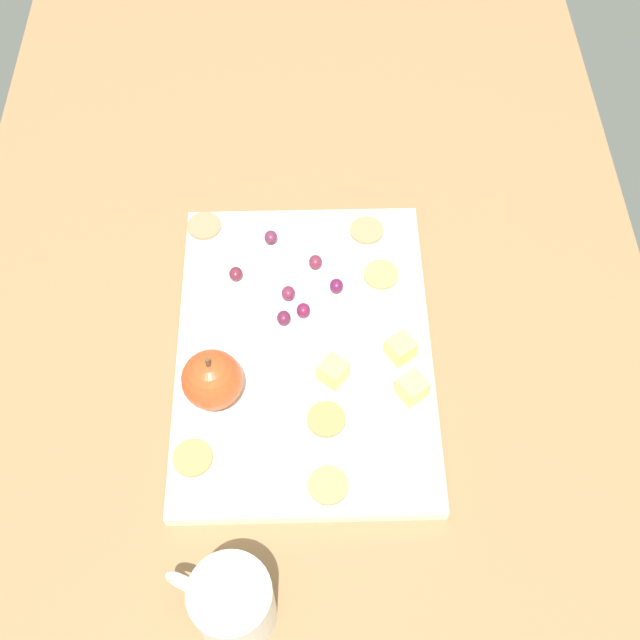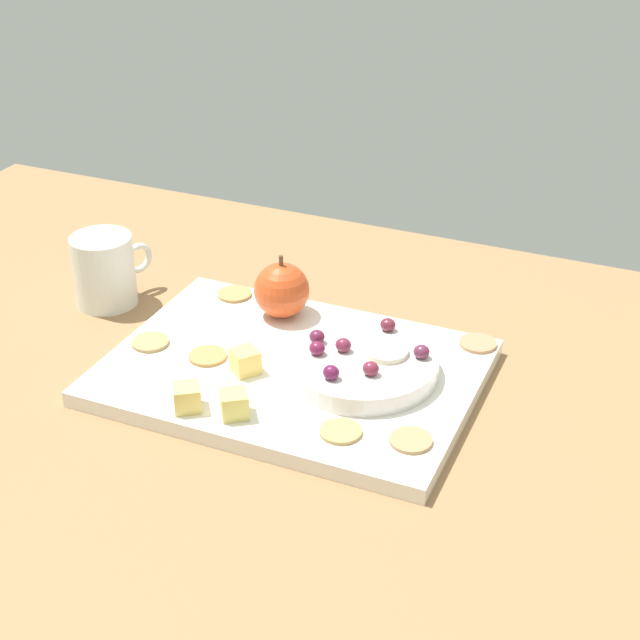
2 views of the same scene
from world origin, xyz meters
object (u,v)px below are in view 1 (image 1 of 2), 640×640
at_px(cracker_1, 328,485).
at_px(cracker_3, 326,419).
at_px(grape_1, 302,310).
at_px(apple_slice_0, 277,264).
at_px(serving_dish, 291,286).
at_px(cheese_cube_0, 401,345).
at_px(grape_3, 284,318).
at_px(grape_5, 271,237).
at_px(grape_2, 288,293).
at_px(grape_6, 315,262).
at_px(apple_whole, 212,380).
at_px(cracker_4, 381,275).
at_px(grape_0, 336,286).
at_px(platter, 302,350).
at_px(cheese_cube_2, 412,388).
at_px(grape_4, 236,274).
at_px(cracker_0, 204,226).
at_px(cup, 232,604).
at_px(cracker_5, 367,230).
at_px(cheese_cube_1, 333,371).
at_px(cracker_2, 193,458).

bearing_deg(cracker_1, cracker_3, 179.96).
height_order(grape_1, apple_slice_0, grape_1).
height_order(serving_dish, cheese_cube_0, cheese_cube_0).
xyz_separation_m(grape_3, grape_5, (-0.11, -0.02, -0.00)).
height_order(serving_dish, grape_1, grape_1).
distance_m(grape_2, grape_3, 0.03).
bearing_deg(cheese_cube_0, grape_6, -138.72).
relative_size(grape_2, apple_slice_0, 0.37).
distance_m(apple_whole, cracker_4, 0.25).
bearing_deg(grape_0, apple_slice_0, -117.02).
relative_size(cracker_1, apple_slice_0, 0.89).
relative_size(grape_0, grape_5, 1.00).
relative_size(platter, cheese_cube_2, 14.73).
relative_size(grape_4, grape_5, 1.00).
bearing_deg(cracker_0, cracker_3, 28.48).
height_order(cracker_0, cup, cup).
distance_m(cracker_0, grape_3, 0.19).
bearing_deg(grape_6, grape_3, -25.89).
bearing_deg(grape_1, grape_2, -146.44).
distance_m(apple_slice_0, cup, 0.38).
bearing_deg(cup, platter, 167.03).
xyz_separation_m(cracker_3, grape_1, (-0.12, -0.02, 0.03)).
relative_size(platter, grape_0, 22.77).
distance_m(grape_1, cup, 0.32).
distance_m(cracker_0, cracker_4, 0.23).
xyz_separation_m(apple_whole, cheese_cube_0, (-0.05, 0.20, -0.02)).
xyz_separation_m(cheese_cube_2, cracker_5, (-0.22, -0.04, -0.01)).
xyz_separation_m(platter, cheese_cube_0, (0.01, 0.11, 0.02)).
distance_m(serving_dish, apple_whole, 0.16).
relative_size(grape_2, grape_5, 1.00).
height_order(cracker_4, grape_3, grape_3).
distance_m(cheese_cube_0, apple_slice_0, 0.17).
relative_size(cheese_cube_1, grape_2, 1.55).
relative_size(cheese_cube_1, grape_3, 1.55).
relative_size(cracker_2, grape_2, 2.42).
xyz_separation_m(grape_6, apple_slice_0, (-0.00, -0.05, -0.00)).
distance_m(cracker_5, apple_slice_0, 0.13).
bearing_deg(grape_4, cheese_cube_0, 63.83).
relative_size(cracker_3, cracker_5, 1.00).
height_order(cracker_0, grape_1, grape_1).
bearing_deg(grape_0, cracker_4, 121.32).
height_order(cracker_0, grape_4, grape_4).
relative_size(cheese_cube_2, cracker_1, 0.64).
relative_size(cheese_cube_2, grape_0, 1.55).
bearing_deg(cracker_5, cracker_1, -9.88).
bearing_deg(grape_1, cracker_5, 148.62).
relative_size(serving_dish, apple_whole, 2.49).
relative_size(cracker_1, grape_1, 2.42).
distance_m(cracker_2, grape_4, 0.22).
distance_m(grape_6, apple_slice_0, 0.05).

